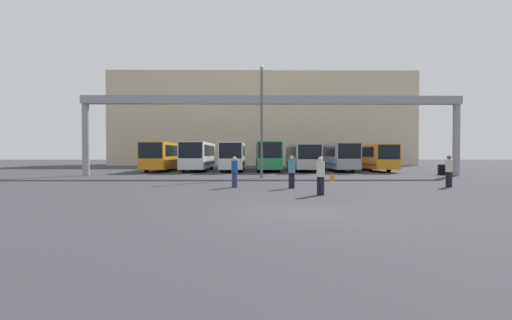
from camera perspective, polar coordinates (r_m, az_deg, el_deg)
ground_plane at (r=11.55m, az=8.31°, el=-8.70°), size 200.00×200.00×0.00m
building_backdrop at (r=61.60m, az=1.03°, el=6.43°), size 50.63×12.00×15.42m
overhead_gantry at (r=30.73m, az=2.71°, el=8.67°), size 33.63×0.80×7.06m
bus_slot_0 at (r=40.70m, az=-14.98°, el=0.85°), size 2.62×11.17×3.16m
bus_slot_1 at (r=39.73m, az=-9.51°, el=0.89°), size 2.58×10.82×3.19m
bus_slot_2 at (r=39.27m, az=-3.82°, el=0.85°), size 2.47×10.72×3.13m
bus_slot_3 at (r=40.13m, az=1.90°, el=0.91°), size 2.56×12.48×3.20m
bus_slot_4 at (r=39.94m, az=7.61°, el=0.71°), size 2.60×11.36×2.96m
bus_slot_5 at (r=40.58m, az=13.17°, el=0.79°), size 2.52×11.12×3.07m
bus_slot_6 at (r=42.24m, az=18.20°, el=0.68°), size 2.44×12.27×2.95m
pedestrian_mid_right at (r=16.40m, az=10.71°, el=-2.42°), size 0.38×0.38×1.82m
pedestrian_far_center at (r=22.97m, az=29.48°, el=-1.48°), size 0.39×0.39×1.87m
pedestrian_near_right at (r=19.35m, az=5.96°, el=-1.84°), size 0.38×0.38×1.84m
pedestrian_mid_left at (r=19.79m, az=-3.59°, el=-1.86°), size 0.37×0.37×1.78m
traffic_cone at (r=25.35m, az=12.61°, el=-2.72°), size 0.45×0.45×0.58m
tire_stack at (r=35.89m, az=28.81°, el=-1.42°), size 1.04×1.04×0.96m
lamp_post at (r=27.77m, az=0.94°, el=7.16°), size 0.36×0.36×9.07m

